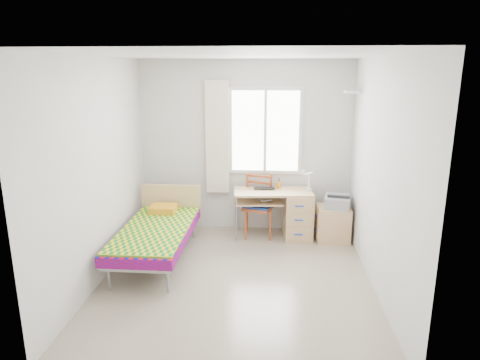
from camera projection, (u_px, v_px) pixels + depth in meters
name	position (u px, v px, depth m)	size (l,w,h in m)	color
floor	(236.00, 279.00, 5.15)	(3.50, 3.50, 0.00)	#BCAD93
ceiling	(236.00, 55.00, 4.49)	(3.50, 3.50, 0.00)	white
wall_back	(245.00, 147.00, 6.51)	(3.20, 3.20, 0.00)	silver
wall_left	(98.00, 172.00, 4.93)	(3.50, 3.50, 0.00)	silver
wall_right	(380.00, 177.00, 4.71)	(3.50, 3.50, 0.00)	silver
window	(265.00, 131.00, 6.40)	(1.10, 0.04, 1.30)	white
curtain	(217.00, 138.00, 6.43)	(0.35, 0.05, 1.70)	#F0E0C6
floating_shelf	(352.00, 92.00, 5.85)	(0.20, 0.32, 0.03)	white
bed	(157.00, 231.00, 5.62)	(0.88, 1.85, 0.80)	#919499
desk	(293.00, 212.00, 6.36)	(1.18, 0.61, 0.71)	tan
chair	(259.00, 202.00, 6.41)	(0.50, 0.50, 0.94)	#9C401E
cabinet	(333.00, 224.00, 6.26)	(0.48, 0.43, 0.51)	tan
printer	(337.00, 201.00, 6.18)	(0.42, 0.46, 0.17)	#9A9CA1
laptop	(265.00, 189.00, 6.33)	(0.32, 0.20, 0.03)	black
pen_cup	(279.00, 185.00, 6.44)	(0.07, 0.07, 0.09)	orange
task_lamp	(306.00, 177.00, 6.16)	(0.21, 0.31, 0.36)	white
book	(259.00, 199.00, 6.31)	(0.17, 0.23, 0.02)	gray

